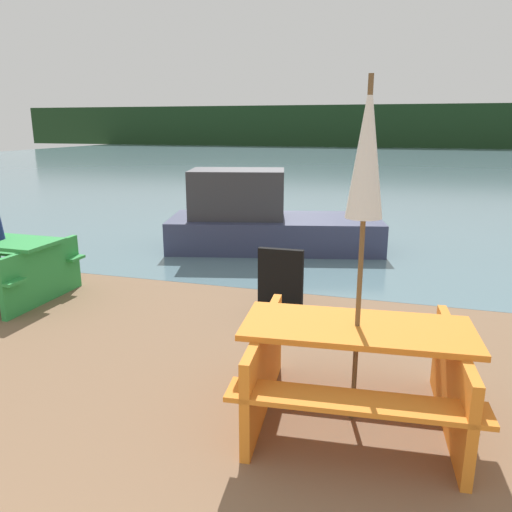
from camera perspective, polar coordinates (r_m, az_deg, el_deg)
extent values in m
cube|color=slate|center=(31.34, 12.92, 10.48)|extent=(60.00, 50.00, 0.00)
cube|color=#193319|center=(51.24, 14.55, 14.18)|extent=(80.00, 1.60, 4.00)
cube|color=orange|center=(3.75, 11.48, -8.08)|extent=(1.72, 0.84, 0.04)
cube|color=orange|center=(3.39, 11.18, -16.06)|extent=(1.69, 0.42, 0.04)
cube|color=orange|center=(4.37, 11.33, -8.69)|extent=(1.69, 0.42, 0.04)
cube|color=orange|center=(3.97, 0.88, -12.54)|extent=(0.19, 1.38, 0.72)
cube|color=orange|center=(3.99, 21.49, -13.51)|extent=(0.19, 1.38, 0.72)
cube|color=green|center=(7.60, -24.49, 0.20)|extent=(1.63, 0.31, 0.04)
cube|color=green|center=(6.79, -23.19, -1.95)|extent=(0.09, 1.38, 0.72)
cylinder|color=brown|center=(3.59, 11.90, -0.57)|extent=(0.04, 0.04, 2.50)
cone|color=white|center=(3.47, 12.59, 11.94)|extent=(0.25, 0.25, 0.94)
cube|color=#333856|center=(9.02, 2.17, 2.67)|extent=(3.98, 2.28, 0.56)
cube|color=#333338|center=(8.93, -2.14, 7.14)|extent=(1.84, 1.37, 0.85)
cube|color=black|center=(6.02, 2.82, -2.65)|extent=(0.55, 0.08, 0.75)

